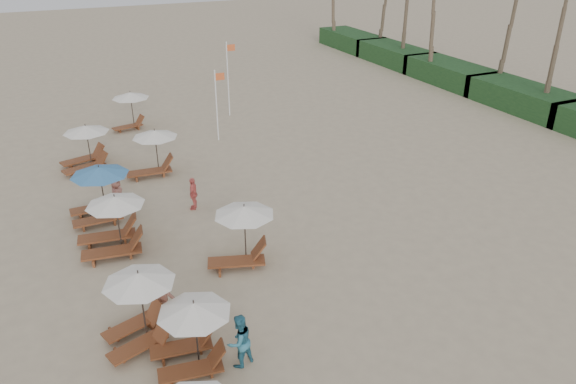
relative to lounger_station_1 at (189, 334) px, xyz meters
name	(u,v)px	position (x,y,z in m)	size (l,w,h in m)	color
ground	(356,327)	(5.07, -0.63, -1.05)	(160.00, 160.00, 0.00)	tan
shrub_hedge	(524,98)	(27.07, 13.87, -0.25)	(3.20, 53.00, 1.60)	#193D1C
lounger_station_1	(189,334)	(0.00, 0.00, 0.00)	(2.40, 2.08, 2.06)	brown
lounger_station_2	(136,307)	(-1.13, 1.59, 0.17)	(2.41, 2.16, 2.38)	brown
lounger_station_3	(110,227)	(-1.04, 7.19, -0.05)	(2.77, 2.32, 2.23)	brown
lounger_station_4	(97,194)	(-1.14, 9.98, 0.12)	(2.69, 2.39, 2.35)	brown
lounger_station_5	(83,149)	(-1.05, 15.88, 0.01)	(2.74, 2.49, 2.26)	brown
inland_station_0	(240,232)	(3.11, 4.24, 0.26)	(2.82, 2.24, 2.22)	brown
inland_station_1	(152,151)	(1.95, 13.60, 0.22)	(2.87, 2.24, 2.22)	brown
inland_station_2	(129,106)	(2.23, 21.10, 0.40)	(2.59, 2.24, 2.22)	brown
beachgoer_mid_a	(239,341)	(1.25, -0.61, -0.22)	(0.81, 0.63, 1.67)	teal
beachgoer_mid_b	(163,291)	(-0.13, 2.56, -0.22)	(1.08, 0.62, 1.68)	#985C4D
beachgoer_far_a	(193,193)	(2.75, 9.19, -0.31)	(0.87, 0.36, 1.49)	#D55C55
beachgoer_far_b	(117,194)	(-0.30, 10.47, -0.30)	(0.74, 0.48, 1.52)	#AC6A5D
flag_pole_near	(217,102)	(6.47, 16.91, 1.24)	(0.59, 0.08, 4.11)	silver
flag_pole_far	(228,76)	(8.59, 20.97, 1.59)	(0.60, 0.08, 4.78)	silver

